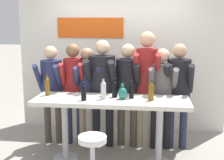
{
  "coord_description": "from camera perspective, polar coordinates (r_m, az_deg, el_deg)",
  "views": [
    {
      "loc": [
        0.53,
        -4.22,
        2.04
      ],
      "look_at": [
        0.0,
        0.1,
        1.19
      ],
      "focal_mm": 50.0,
      "sensor_mm": 36.0,
      "label": 1
    }
  ],
  "objects": [
    {
      "name": "back_wall",
      "position": [
        5.75,
        1.63,
        4.58
      ],
      "size": [
        3.8,
        0.12,
        2.77
      ],
      "color": "silver",
      "rests_on": "ground_plane"
    },
    {
      "name": "tasting_table",
      "position": [
        4.44,
        -0.16,
        -5.21
      ],
      "size": [
        2.2,
        0.66,
        0.94
      ],
      "color": "silver",
      "rests_on": "ground_plane"
    },
    {
      "name": "bar_stool",
      "position": [
        3.85,
        -3.58,
        -13.43
      ],
      "size": [
        0.36,
        0.36,
        0.68
      ],
      "color": "#B2B2B7",
      "rests_on": "ground_plane"
    },
    {
      "name": "person_far_left",
      "position": [
        5.15,
        -10.97,
        -0.73
      ],
      "size": [
        0.41,
        0.51,
        1.62
      ],
      "rotation": [
        0.0,
        0.0,
        0.0
      ],
      "color": "#473D33",
      "rests_on": "ground_plane"
    },
    {
      "name": "person_left",
      "position": [
        5.05,
        -7.06,
        -0.4
      ],
      "size": [
        0.41,
        0.53,
        1.66
      ],
      "rotation": [
        0.0,
        0.0,
        0.12
      ],
      "color": "#23283D",
      "rests_on": "ground_plane"
    },
    {
      "name": "person_center_left",
      "position": [
        5.04,
        -4.47,
        -1.06
      ],
      "size": [
        0.5,
        0.59,
        1.6
      ],
      "rotation": [
        0.0,
        0.0,
        0.21
      ],
      "color": "gray",
      "rests_on": "ground_plane"
    },
    {
      "name": "person_center",
      "position": [
        4.92,
        -1.73,
        -0.4
      ],
      "size": [
        0.5,
        0.58,
        1.73
      ],
      "rotation": [
        0.0,
        0.0,
        -0.06
      ],
      "color": "black",
      "rests_on": "ground_plane"
    },
    {
      "name": "person_center_right",
      "position": [
        4.94,
        2.87,
        -0.77
      ],
      "size": [
        0.49,
        0.58,
        1.67
      ],
      "rotation": [
        0.0,
        0.0,
        -0.12
      ],
      "color": "#473D33",
      "rests_on": "ground_plane"
    },
    {
      "name": "person_right",
      "position": [
        4.89,
        6.34,
        0.76
      ],
      "size": [
        0.4,
        0.55,
        1.86
      ],
      "rotation": [
        0.0,
        0.0,
        0.02
      ],
      "color": "gray",
      "rests_on": "ground_plane"
    },
    {
      "name": "person_far_right",
      "position": [
        4.89,
        9.09,
        -1.5
      ],
      "size": [
        0.45,
        0.53,
        1.6
      ],
      "rotation": [
        0.0,
        0.0,
        0.03
      ],
      "color": "black",
      "rests_on": "ground_plane"
    },
    {
      "name": "person_rightmost",
      "position": [
        4.94,
        12.05,
        -0.92
      ],
      "size": [
        0.47,
        0.56,
        1.68
      ],
      "rotation": [
        0.0,
        0.0,
        -0.08
      ],
      "color": "#23283D",
      "rests_on": "ground_plane"
    },
    {
      "name": "wine_bottle_0",
      "position": [
        4.45,
        0.48,
        -1.53
      ],
      "size": [
        0.08,
        0.08,
        0.28
      ],
      "color": "black",
      "rests_on": "tasting_table"
    },
    {
      "name": "wine_bottle_1",
      "position": [
        4.41,
        3.6,
        -1.86
      ],
      "size": [
        0.07,
        0.07,
        0.25
      ],
      "color": "black",
      "rests_on": "tasting_table"
    },
    {
      "name": "wine_bottle_2",
      "position": [
        4.31,
        7.17,
        -2.01
      ],
      "size": [
        0.08,
        0.08,
        0.29
      ],
      "color": "brown",
      "rests_on": "tasting_table"
    },
    {
      "name": "wine_bottle_3",
      "position": [
        4.66,
        -11.74,
        -1.01
      ],
      "size": [
        0.07,
        0.07,
        0.32
      ],
      "color": "brown",
      "rests_on": "tasting_table"
    },
    {
      "name": "wine_bottle_4",
      "position": [
        4.34,
        -1.58,
        -1.72
      ],
      "size": [
        0.08,
        0.08,
        0.31
      ],
      "color": "#B7BCC1",
      "rests_on": "tasting_table"
    },
    {
      "name": "wine_bottle_5",
      "position": [
        4.3,
        -5.2,
        -2.19
      ],
      "size": [
        0.08,
        0.08,
        0.25
      ],
      "color": "black",
      "rests_on": "tasting_table"
    },
    {
      "name": "decorative_vase",
      "position": [
        4.36,
        1.94,
        -2.39
      ],
      "size": [
        0.13,
        0.13,
        0.22
      ],
      "color": "#1E665B",
      "rests_on": "tasting_table"
    }
  ]
}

